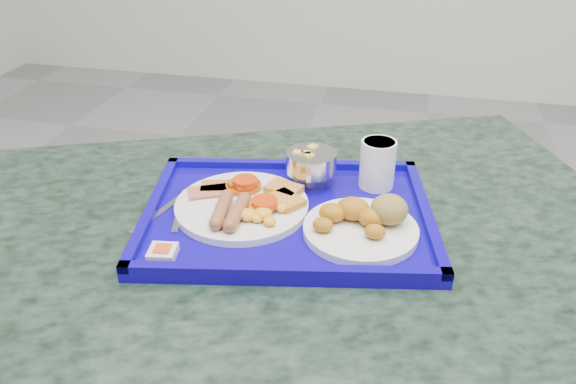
{
  "coord_description": "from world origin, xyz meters",
  "views": [
    {
      "loc": [
        -0.1,
        -0.63,
        1.28
      ],
      "look_at": [
        -0.28,
        0.15,
        0.82
      ],
      "focal_mm": 35.0,
      "sensor_mm": 36.0,
      "label": 1
    }
  ],
  "objects_px": {
    "tray": "(288,216)",
    "fruit_bowl": "(311,163)",
    "table": "(281,319)",
    "main_plate": "(245,204)",
    "bread_plate": "(364,222)",
    "juice_cup": "(378,162)"
  },
  "relations": [
    {
      "from": "main_plate",
      "to": "table",
      "type": "bearing_deg",
      "value": -19.64
    },
    {
      "from": "table",
      "to": "juice_cup",
      "type": "distance_m",
      "value": 0.34
    },
    {
      "from": "table",
      "to": "main_plate",
      "type": "height_order",
      "value": "main_plate"
    },
    {
      "from": "tray",
      "to": "fruit_bowl",
      "type": "bearing_deg",
      "value": 81.65
    },
    {
      "from": "table",
      "to": "fruit_bowl",
      "type": "distance_m",
      "value": 0.29
    },
    {
      "from": "table",
      "to": "tray",
      "type": "relative_size",
      "value": 2.69
    },
    {
      "from": "tray",
      "to": "juice_cup",
      "type": "bearing_deg",
      "value": 43.54
    },
    {
      "from": "tray",
      "to": "main_plate",
      "type": "xyz_separation_m",
      "value": [
        -0.07,
        -0.01,
        0.02
      ]
    },
    {
      "from": "main_plate",
      "to": "bread_plate",
      "type": "relative_size",
      "value": 1.24
    },
    {
      "from": "fruit_bowl",
      "to": "main_plate",
      "type": "bearing_deg",
      "value": -126.8
    },
    {
      "from": "tray",
      "to": "fruit_bowl",
      "type": "relative_size",
      "value": 5.82
    },
    {
      "from": "bread_plate",
      "to": "juice_cup",
      "type": "bearing_deg",
      "value": 88.29
    },
    {
      "from": "tray",
      "to": "juice_cup",
      "type": "distance_m",
      "value": 0.19
    },
    {
      "from": "fruit_bowl",
      "to": "juice_cup",
      "type": "bearing_deg",
      "value": 7.9
    },
    {
      "from": "main_plate",
      "to": "bread_plate",
      "type": "height_order",
      "value": "bread_plate"
    },
    {
      "from": "fruit_bowl",
      "to": "bread_plate",
      "type": "bearing_deg",
      "value": -50.82
    },
    {
      "from": "tray",
      "to": "bread_plate",
      "type": "height_order",
      "value": "bread_plate"
    },
    {
      "from": "tray",
      "to": "fruit_bowl",
      "type": "height_order",
      "value": "fruit_bowl"
    },
    {
      "from": "juice_cup",
      "to": "bread_plate",
      "type": "bearing_deg",
      "value": -91.71
    },
    {
      "from": "main_plate",
      "to": "tray",
      "type": "bearing_deg",
      "value": 6.04
    },
    {
      "from": "juice_cup",
      "to": "tray",
      "type": "bearing_deg",
      "value": -136.46
    },
    {
      "from": "bread_plate",
      "to": "fruit_bowl",
      "type": "xyz_separation_m",
      "value": [
        -0.11,
        0.14,
        0.02
      ]
    }
  ]
}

